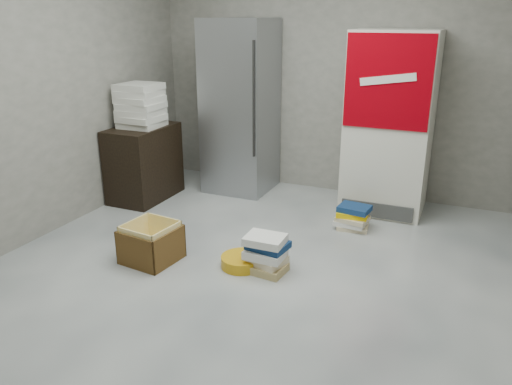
{
  "coord_description": "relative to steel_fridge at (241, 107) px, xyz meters",
  "views": [
    {
      "loc": [
        1.5,
        -2.91,
        1.92
      ],
      "look_at": [
        -0.09,
        0.7,
        0.52
      ],
      "focal_mm": 35.0,
      "sensor_mm": 36.0,
      "label": 1
    }
  ],
  "objects": [
    {
      "name": "ground",
      "position": [
        0.9,
        -2.13,
        -0.95
      ],
      "size": [
        5.0,
        5.0,
        0.0
      ],
      "primitive_type": "plane",
      "color": "silver",
      "rests_on": "ground"
    },
    {
      "name": "room_shell",
      "position": [
        0.9,
        -2.13,
        0.85
      ],
      "size": [
        4.04,
        5.04,
        2.82
      ],
      "color": "gray",
      "rests_on": "ground"
    },
    {
      "name": "steel_fridge",
      "position": [
        0.0,
        0.0,
        0.0
      ],
      "size": [
        0.7,
        0.72,
        1.9
      ],
      "color": "#9A9CA1",
      "rests_on": "ground"
    },
    {
      "name": "coke_cooler",
      "position": [
        1.65,
        -0.01,
        -0.05
      ],
      "size": [
        0.8,
        0.73,
        1.8
      ],
      "color": "silver",
      "rests_on": "ground"
    },
    {
      "name": "wood_shelf",
      "position": [
        -0.83,
        -0.73,
        -0.55
      ],
      "size": [
        0.5,
        0.8,
        0.8
      ],
      "primitive_type": "cube",
      "color": "black",
      "rests_on": "ground"
    },
    {
      "name": "supply_box_stack",
      "position": [
        -0.82,
        -0.73,
        0.08
      ],
      "size": [
        0.43,
        0.43,
        0.45
      ],
      "color": "silver",
      "rests_on": "wood_shelf"
    },
    {
      "name": "phonebook_stack_main",
      "position": [
        1.05,
        -1.77,
        -0.8
      ],
      "size": [
        0.36,
        0.31,
        0.31
      ],
      "rotation": [
        0.0,
        0.0,
        -0.13
      ],
      "color": "tan",
      "rests_on": "ground"
    },
    {
      "name": "phonebook_stack_side",
      "position": [
        1.48,
        -0.67,
        -0.83
      ],
      "size": [
        0.33,
        0.28,
        0.23
      ],
      "rotation": [
        0.0,
        0.0,
        -0.02
      ],
      "color": "beige",
      "rests_on": "ground"
    },
    {
      "name": "cardboard_box",
      "position": [
        0.11,
        -1.98,
        -0.82
      ],
      "size": [
        0.45,
        0.45,
        0.33
      ],
      "rotation": [
        0.0,
        0.0,
        -0.11
      ],
      "color": "yellow",
      "rests_on": "ground"
    },
    {
      "name": "bucket_lid",
      "position": [
        0.84,
        -1.78,
        -0.91
      ],
      "size": [
        0.34,
        0.34,
        0.09
      ],
      "primitive_type": "cylinder",
      "rotation": [
        0.0,
        0.0,
        0.01
      ],
      "color": "gold",
      "rests_on": "ground"
    }
  ]
}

